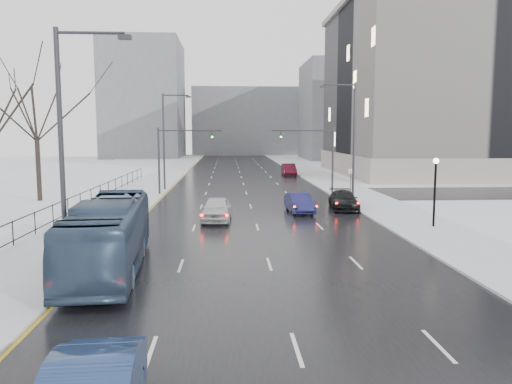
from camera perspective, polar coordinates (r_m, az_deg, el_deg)
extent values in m
cube|color=black|center=(60.39, -1.51, 1.10)|extent=(16.00, 150.00, 0.04)
cube|color=black|center=(48.47, -1.06, -0.29)|extent=(130.00, 10.00, 0.04)
cube|color=silver|center=(60.96, -11.43, 1.08)|extent=(5.00, 150.00, 0.16)
cube|color=silver|center=(61.61, 8.30, 1.20)|extent=(5.00, 150.00, 0.16)
cube|color=white|center=(63.01, -20.01, 0.97)|extent=(14.00, 150.00, 0.12)
cube|color=black|center=(32.37, -23.37, -1.90)|extent=(0.04, 70.00, 0.05)
cube|color=black|center=(32.53, -23.29, -3.64)|extent=(0.04, 70.00, 0.05)
cylinder|color=black|center=(32.46, -23.33, -2.95)|extent=(0.06, 0.06, 1.30)
cylinder|color=#2D2D33|center=(41.37, 11.12, 5.29)|extent=(0.20, 0.20, 10.00)
cylinder|color=#2D2D33|center=(41.23, 9.49, 12.00)|extent=(2.60, 0.12, 0.12)
cube|color=#2D2D33|center=(40.96, 7.67, 11.85)|extent=(0.50, 0.25, 0.18)
cylinder|color=#2D2D33|center=(21.12, -21.33, 3.65)|extent=(0.20, 0.20, 10.00)
cylinder|color=#2D2D33|center=(21.08, -18.41, 16.88)|extent=(2.60, 0.12, 0.12)
cube|color=#2D2D33|center=(20.77, -14.77, 16.74)|extent=(0.50, 0.25, 0.18)
cylinder|color=#2D2D33|center=(52.48, -10.50, 5.59)|extent=(0.20, 0.20, 10.00)
cylinder|color=#2D2D33|center=(52.46, -9.18, 10.86)|extent=(2.60, 0.12, 0.12)
cube|color=#2D2D33|center=(52.34, -7.74, 10.73)|extent=(0.50, 0.25, 0.18)
cylinder|color=black|center=(32.93, 19.74, -0.29)|extent=(0.14, 0.14, 4.00)
sphere|color=#FFE5B2|center=(32.75, 19.89, 3.36)|extent=(0.36, 0.36, 0.36)
cylinder|color=#2D2D33|center=(49.22, 8.76, 3.51)|extent=(0.20, 0.20, 6.50)
cylinder|color=#2D2D33|center=(48.61, 5.34, 7.00)|extent=(6.00, 0.12, 0.12)
imported|color=#2D2D33|center=(48.34, 2.86, 6.31)|extent=(0.15, 0.18, 0.90)
sphere|color=#19FF33|center=(48.19, 2.88, 6.31)|extent=(0.16, 0.16, 0.16)
cylinder|color=#2D2D33|center=(48.58, -11.04, 3.42)|extent=(0.20, 0.20, 6.50)
cylinder|color=#2D2D33|center=(48.19, -7.56, 6.97)|extent=(6.00, 0.12, 0.12)
imported|color=#2D2D33|center=(48.08, -5.04, 6.29)|extent=(0.15, 0.18, 0.90)
sphere|color=#19FF33|center=(47.93, -5.04, 6.29)|extent=(0.16, 0.16, 0.16)
cylinder|color=#2D2D33|center=(45.66, 10.75, 0.91)|extent=(0.06, 0.06, 2.50)
cylinder|color=white|center=(45.56, 10.78, 2.35)|extent=(0.60, 0.03, 0.60)
torus|color=#B20C0C|center=(45.56, 10.78, 2.35)|extent=(0.58, 0.06, 0.58)
cube|color=gray|center=(81.18, 24.14, 10.44)|extent=(40.00, 30.00, 24.00)
cube|color=gray|center=(83.02, 24.58, 19.00)|extent=(41.00, 31.00, 0.80)
cube|color=gray|center=(81.08, 23.78, 3.03)|extent=(40.60, 30.60, 3.00)
cube|color=slate|center=(118.98, 11.38, 9.06)|extent=(24.00, 20.00, 22.00)
cube|color=slate|center=(126.92, -12.63, 10.23)|extent=(18.00, 22.00, 28.00)
cube|color=slate|center=(140.22, -0.92, 8.00)|extent=(30.00, 18.00, 18.00)
imported|color=#344965|center=(22.55, -16.42, -4.75)|extent=(3.51, 11.26, 3.09)
imported|color=silver|center=(33.95, -4.52, -1.93)|extent=(2.15, 4.86, 1.63)
imported|color=navy|center=(37.50, 4.97, -1.25)|extent=(1.87, 4.51, 1.45)
imported|color=black|center=(39.58, 9.98, -0.92)|extent=(2.42, 5.07, 1.43)
imported|color=#4C0D1C|center=(70.21, 3.77, 2.58)|extent=(1.75, 5.01, 1.65)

